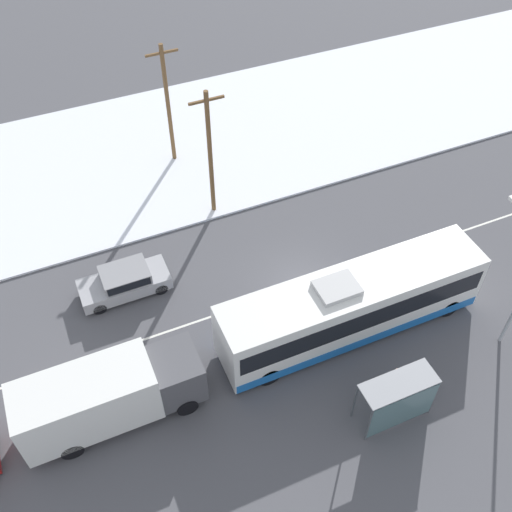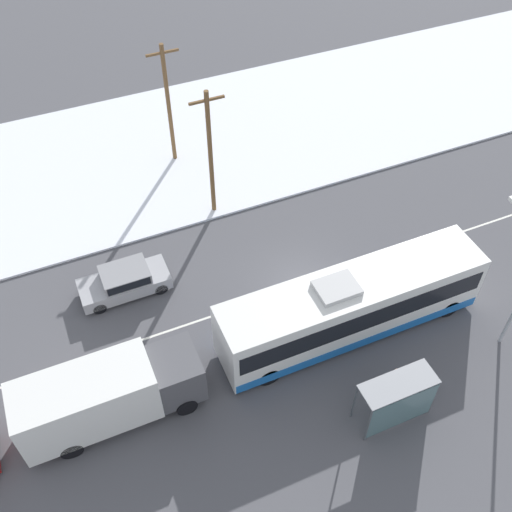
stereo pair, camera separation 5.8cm
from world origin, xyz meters
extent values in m
plane|color=#4C4C51|center=(0.00, 0.00, 0.00)|extent=(120.00, 120.00, 0.00)
cube|color=silver|center=(0.00, 13.13, 0.06)|extent=(80.00, 13.81, 0.12)
cube|color=silver|center=(0.00, 0.00, 0.00)|extent=(60.00, 0.12, 0.00)
cube|color=white|center=(0.80, -3.17, 1.76)|extent=(12.26, 2.55, 2.98)
cube|color=black|center=(0.80, -3.17, 2.12)|extent=(11.77, 2.57, 1.13)
cube|color=blue|center=(0.80, -3.17, 0.54)|extent=(12.13, 2.57, 0.54)
cube|color=#B2B2B2|center=(-0.12, -3.17, 3.37)|extent=(1.80, 1.40, 0.24)
cylinder|color=black|center=(5.52, -4.30, 0.50)|extent=(1.00, 0.28, 1.00)
cylinder|color=black|center=(5.52, -2.03, 0.50)|extent=(1.00, 0.28, 1.00)
cylinder|color=black|center=(-3.73, -4.30, 0.50)|extent=(1.00, 0.28, 1.00)
cylinder|color=black|center=(-3.73, -2.03, 0.50)|extent=(1.00, 0.28, 1.00)
cube|color=silver|center=(-11.04, -3.24, 1.79)|extent=(5.38, 2.30, 2.58)
cube|color=#4C4C51|center=(-7.40, -3.24, 1.50)|extent=(1.90, 2.18, 2.01)
cube|color=black|center=(-6.47, -3.24, 1.90)|extent=(0.06, 1.95, 0.89)
cylinder|color=black|center=(-7.40, -4.26, 0.45)|extent=(0.90, 0.26, 0.90)
cylinder|color=black|center=(-7.40, -2.22, 0.45)|extent=(0.90, 0.26, 0.90)
cylinder|color=black|center=(-12.12, -4.26, 0.45)|extent=(0.90, 0.26, 0.90)
cylinder|color=black|center=(-12.12, -2.22, 0.45)|extent=(0.90, 0.26, 0.90)
cube|color=#9E9EA3|center=(-8.03, 3.12, 0.56)|extent=(4.32, 1.80, 0.67)
cube|color=gray|center=(-7.92, 3.12, 1.17)|extent=(2.24, 1.66, 0.56)
cube|color=black|center=(-7.92, 3.12, 1.18)|extent=(2.06, 1.69, 0.45)
cylinder|color=black|center=(-9.49, 2.33, 0.32)|extent=(0.64, 0.22, 0.64)
cylinder|color=black|center=(-9.49, 3.91, 0.32)|extent=(0.64, 0.22, 0.64)
cylinder|color=black|center=(-6.47, 2.33, 0.32)|extent=(0.64, 0.22, 0.64)
cylinder|color=black|center=(-6.47, 3.91, 0.32)|extent=(0.64, 0.22, 0.64)
cylinder|color=#23232D|center=(0.76, -6.83, 0.40)|extent=(0.12, 0.12, 0.79)
cylinder|color=#23232D|center=(1.00, -6.83, 0.40)|extent=(0.12, 0.12, 0.79)
cube|color=#19478C|center=(0.88, -6.83, 1.12)|extent=(0.41, 0.22, 0.65)
sphere|color=tan|center=(0.88, -6.83, 1.58)|extent=(0.28, 0.28, 0.28)
cylinder|color=#19478C|center=(0.62, -6.83, 1.08)|extent=(0.10, 0.10, 0.62)
cylinder|color=#19478C|center=(1.14, -6.83, 1.08)|extent=(0.10, 0.10, 0.62)
cube|color=gray|center=(0.25, -7.68, 2.37)|extent=(3.11, 1.20, 0.06)
cube|color=slate|center=(0.25, -8.26, 1.20)|extent=(2.98, 0.04, 2.16)
cylinder|color=#474C51|center=(-1.26, -7.12, 1.17)|extent=(0.08, 0.08, 2.34)
cylinder|color=#474C51|center=(1.77, -7.12, 1.17)|extent=(0.08, 0.08, 2.34)
cylinder|color=#474C51|center=(-1.26, -8.24, 1.17)|extent=(0.08, 0.08, 2.34)
cylinder|color=#474C51|center=(1.77, -8.24, 1.17)|extent=(0.08, 0.08, 2.34)
cylinder|color=brown|center=(-2.02, 6.87, 3.77)|extent=(0.24, 0.24, 7.54)
cube|color=brown|center=(-2.02, 6.87, 7.04)|extent=(1.80, 0.12, 0.12)
cylinder|color=brown|center=(-2.57, 12.15, 3.74)|extent=(0.24, 0.24, 7.48)
cube|color=brown|center=(-2.57, 12.15, 6.98)|extent=(1.80, 0.12, 0.12)
camera|label=1|loc=(-9.69, -16.62, 22.60)|focal=42.00mm
camera|label=2|loc=(-9.64, -16.65, 22.60)|focal=42.00mm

